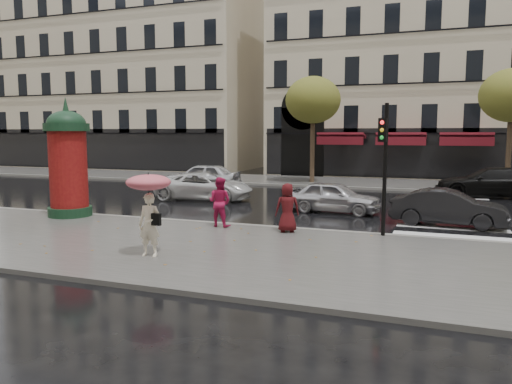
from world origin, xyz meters
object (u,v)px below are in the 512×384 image
at_px(man_burgundy, 287,208).
at_px(car_silver, 334,197).
at_px(woman_umbrella, 149,201).
at_px(car_darkgrey, 449,208).
at_px(woman_red, 220,202).
at_px(morris_column, 68,159).
at_px(car_far_silver, 202,176).
at_px(car_black, 490,182).
at_px(car_white, 204,187).
at_px(traffic_light, 384,156).

distance_m(man_burgundy, car_silver, 5.03).
distance_m(woman_umbrella, car_darkgrey, 10.47).
xyz_separation_m(woman_umbrella, woman_red, (-0.01, 4.24, -0.59)).
height_order(morris_column, car_far_silver, morris_column).
bearing_deg(woman_red, car_silver, -114.05).
distance_m(man_burgundy, car_black, 14.13).
height_order(woman_umbrella, car_black, woman_umbrella).
height_order(car_darkgrey, car_black, car_black).
relative_size(car_black, car_far_silver, 1.17).
bearing_deg(car_darkgrey, car_far_silver, 67.31).
xyz_separation_m(woman_red, car_darkgrey, (7.09, 3.42, -0.31)).
relative_size(woman_red, car_darkgrey, 0.43).
height_order(woman_umbrella, car_white, woman_umbrella).
height_order(morris_column, car_black, morris_column).
distance_m(woman_umbrella, car_silver, 9.60).
bearing_deg(man_burgundy, woman_red, -26.30).
height_order(man_burgundy, traffic_light, traffic_light).
bearing_deg(car_silver, car_darkgrey, -103.27).
distance_m(man_burgundy, car_darkgrey, 5.91).
bearing_deg(car_far_silver, car_silver, 52.68).
relative_size(man_burgundy, traffic_light, 0.39).
distance_m(woman_umbrella, car_far_silver, 15.69).
xyz_separation_m(woman_umbrella, car_far_silver, (-5.83, 14.54, -0.78)).
bearing_deg(morris_column, car_silver, 28.75).
relative_size(traffic_light, car_far_silver, 0.90).
xyz_separation_m(traffic_light, car_darkgrey, (1.89, 3.10, -1.89)).
relative_size(woman_red, car_black, 0.32).
bearing_deg(car_black, car_silver, -45.09).
height_order(man_burgundy, car_black, man_burgundy).
relative_size(traffic_light, car_silver, 1.06).
distance_m(traffic_light, car_darkgrey, 4.09).
bearing_deg(woman_umbrella, traffic_light, 41.35).
bearing_deg(car_far_silver, man_burgundy, 32.92).
bearing_deg(car_silver, car_white, 82.33).
xyz_separation_m(man_burgundy, car_silver, (0.45, 5.00, -0.25)).
xyz_separation_m(woman_red, traffic_light, (5.20, 0.33, 1.58)).
distance_m(traffic_light, car_far_silver, 14.97).
distance_m(car_black, car_far_silver, 15.05).
bearing_deg(car_darkgrey, car_black, -7.34).
xyz_separation_m(woman_umbrella, man_burgundy, (2.34, 4.14, -0.64)).
bearing_deg(car_white, traffic_light, -128.81).
bearing_deg(woman_red, car_white, -54.04).
xyz_separation_m(car_darkgrey, car_black, (2.01, 8.89, 0.11)).
bearing_deg(woman_umbrella, car_silver, 73.02).
xyz_separation_m(car_white, car_black, (12.87, 5.85, 0.10)).
relative_size(woman_red, traffic_light, 0.41).
relative_size(woman_red, car_white, 0.35).
height_order(woman_red, car_darkgrey, woman_red).
distance_m(woman_umbrella, traffic_light, 6.98).
relative_size(car_silver, car_far_silver, 0.85).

